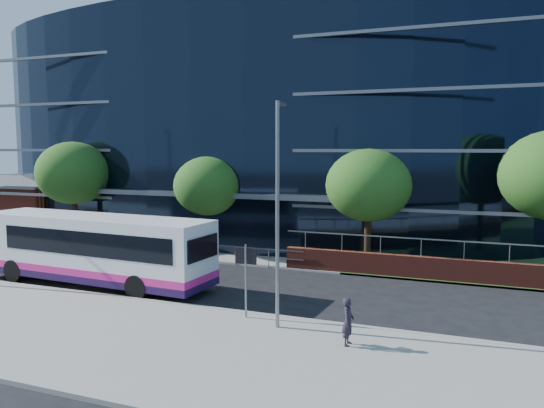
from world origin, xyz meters
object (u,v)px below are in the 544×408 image
at_px(tree_far_a, 73,173).
at_px(streetlight_east, 278,208).
at_px(tree_far_c, 368,185).
at_px(street_sign, 246,265).
at_px(pedestrian, 348,322).
at_px(tree_far_b, 208,186).
at_px(city_bus, 96,249).
at_px(brick_pavilion, 27,204).

relative_size(tree_far_a, streetlight_east, 0.87).
height_order(tree_far_a, tree_far_c, tree_far_a).
bearing_deg(street_sign, pedestrian, -18.23).
bearing_deg(tree_far_b, tree_far_a, -177.14).
bearing_deg(tree_far_a, street_sign, -31.17).
relative_size(tree_far_b, streetlight_east, 0.76).
xyz_separation_m(city_bus, pedestrian, (13.14, -3.70, -0.83)).
distance_m(tree_far_b, streetlight_east, 14.74).
height_order(street_sign, city_bus, city_bus).
distance_m(brick_pavilion, tree_far_a, 10.48).
height_order(brick_pavilion, tree_far_a, tree_far_a).
xyz_separation_m(tree_far_c, pedestrian, (1.75, -11.99, -3.60)).
height_order(brick_pavilion, pedestrian, brick_pavilion).
bearing_deg(street_sign, tree_far_c, 76.71).
height_order(tree_far_a, pedestrian, tree_far_a).
xyz_separation_m(street_sign, pedestrian, (4.25, -1.40, -1.22)).
relative_size(street_sign, tree_far_c, 0.43).
height_order(streetlight_east, city_bus, streetlight_east).
bearing_deg(pedestrian, city_bus, 73.04).
xyz_separation_m(brick_pavilion, tree_far_a, (9.00, -4.50, 2.92)).
relative_size(tree_far_a, tree_far_c, 1.07).
relative_size(streetlight_east, city_bus, 0.65).
bearing_deg(tree_far_a, pedestrian, -28.86).
distance_m(street_sign, streetlight_east, 2.80).
bearing_deg(tree_far_c, brick_pavilion, 171.18).
bearing_deg(city_bus, streetlight_east, -12.18).
distance_m(tree_far_a, tree_far_b, 10.03).
height_order(street_sign, tree_far_c, tree_far_c).
relative_size(street_sign, tree_far_a, 0.40).
xyz_separation_m(tree_far_b, streetlight_east, (9.00, -11.67, 0.23)).
distance_m(street_sign, pedestrian, 4.64).
height_order(tree_far_a, streetlight_east, streetlight_east).
relative_size(tree_far_c, pedestrian, 4.16).
height_order(brick_pavilion, tree_far_c, tree_far_c).
distance_m(tree_far_c, pedestrian, 12.64).
distance_m(street_sign, city_bus, 9.19).
xyz_separation_m(tree_far_a, streetlight_east, (19.00, -11.17, -0.42)).
bearing_deg(city_bus, pedestrian, -12.37).
height_order(tree_far_b, tree_far_c, tree_far_c).
bearing_deg(tree_far_b, tree_far_c, -2.86).
xyz_separation_m(brick_pavilion, tree_far_b, (19.00, -4.00, 2.27)).
relative_size(tree_far_c, streetlight_east, 0.81).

